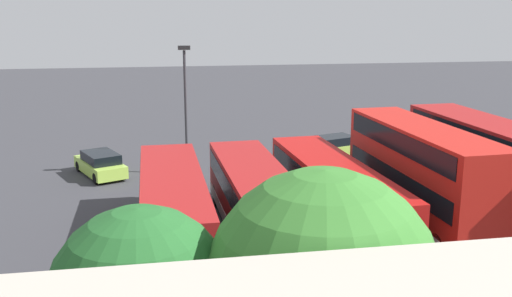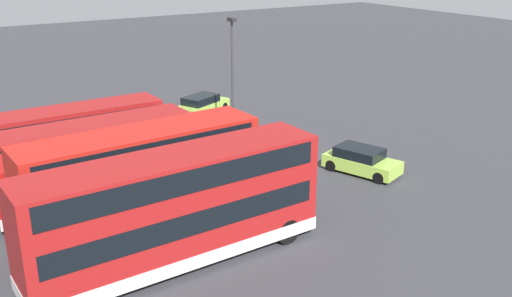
{
  "view_description": "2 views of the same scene",
  "coord_description": "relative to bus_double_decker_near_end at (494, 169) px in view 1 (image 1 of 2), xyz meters",
  "views": [
    {
      "loc": [
        7.75,
        33.01,
        9.5
      ],
      "look_at": [
        2.34,
        2.09,
        1.99
      ],
      "focal_mm": 40.34,
      "sensor_mm": 36.0,
      "label": 1
    },
    {
      "loc": [
        -26.25,
        18.27,
        12.03
      ],
      "look_at": [
        -2.24,
        2.93,
        2.0
      ],
      "focal_mm": 41.1,
      "sensor_mm": 36.0,
      "label": 2
    }
  ],
  "objects": [
    {
      "name": "car_small_green",
      "position": [
        18.55,
        -10.75,
        -1.75
      ],
      "size": [
        3.41,
        4.72,
        1.43
      ],
      "color": "#A5D14C",
      "rests_on": "ground"
    },
    {
      "name": "bus_single_deck_fourth",
      "position": [
        11.08,
        0.02,
        -0.83
      ],
      "size": [
        2.93,
        11.5,
        2.95
      ],
      "color": "#A51919",
      "rests_on": "ground"
    },
    {
      "name": "ground_plane",
      "position": [
        7.39,
        -9.86,
        -2.45
      ],
      "size": [
        140.0,
        140.0,
        0.0
      ],
      "primitive_type": "plane",
      "color": "#38383D"
    },
    {
      "name": "tree_rightmost",
      "position": [
        15.62,
        11.77,
        1.15
      ],
      "size": [
        3.94,
        3.94,
        5.58
      ],
      "color": "#4C3823",
      "rests_on": "ground"
    },
    {
      "name": "bus_single_deck_fifth",
      "position": [
        14.64,
        0.27,
        -0.83
      ],
      "size": [
        2.74,
        11.53,
        2.95
      ],
      "color": "#A51919",
      "rests_on": "ground"
    },
    {
      "name": "bus_double_decker_near_end",
      "position": [
        0.0,
        0.0,
        0.0
      ],
      "size": [
        3.04,
        12.1,
        4.55
      ],
      "color": "#A51919",
      "rests_on": "ground"
    },
    {
      "name": "tree_midright",
      "position": [
        11.91,
        12.65,
        1.55
      ],
      "size": [
        4.9,
        4.9,
        6.46
      ],
      "color": "#4C3823",
      "rests_on": "ground"
    },
    {
      "name": "lamp_post_tall",
      "position": [
        13.45,
        -10.42,
        2.02
      ],
      "size": [
        0.7,
        0.3,
        7.59
      ],
      "color": "#38383D",
      "rests_on": "ground"
    },
    {
      "name": "car_hatchback_silver",
      "position": [
        3.43,
        -12.71,
        -1.75
      ],
      "size": [
        4.49,
        3.03,
        1.43
      ],
      "color": "#A5D14C",
      "rests_on": "ground"
    },
    {
      "name": "bus_double_decker_second",
      "position": [
        3.55,
        -0.08,
        -0.0
      ],
      "size": [
        3.07,
        10.69,
        4.55
      ],
      "color": "red",
      "rests_on": "ground"
    },
    {
      "name": "bus_single_deck_third",
      "position": [
        7.5,
        -0.3,
        -0.83
      ],
      "size": [
        3.27,
        11.97,
        2.95
      ],
      "color": "#B71411",
      "rests_on": "ground"
    }
  ]
}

